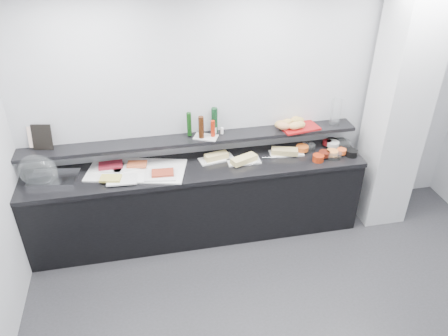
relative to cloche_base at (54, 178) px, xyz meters
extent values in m
cube|color=silver|center=(2.14, 0.28, 0.43)|extent=(5.00, 0.02, 2.70)
plane|color=white|center=(2.14, -1.72, 1.78)|extent=(5.00, 5.00, 0.00)
cube|color=silver|center=(3.64, -0.07, 0.43)|extent=(0.50, 0.50, 2.70)
cube|color=black|center=(1.44, -0.02, -0.50)|extent=(3.60, 0.60, 0.85)
cube|color=black|center=(1.44, -0.02, -0.05)|extent=(3.62, 0.62, 0.05)
cube|color=black|center=(1.44, 0.15, 0.21)|extent=(3.60, 0.25, 0.04)
cube|color=silver|center=(0.00, 0.00, 0.00)|extent=(0.51, 0.38, 0.04)
ellipsoid|color=silver|center=(-0.13, 0.00, 0.11)|extent=(0.46, 0.36, 0.34)
cube|color=white|center=(0.82, 0.01, -0.01)|extent=(1.09, 0.71, 0.01)
cube|color=silver|center=(0.54, 0.10, 0.00)|extent=(0.33, 0.27, 0.01)
cube|color=maroon|center=(0.56, 0.11, 0.02)|extent=(0.25, 0.16, 0.02)
cube|color=white|center=(0.73, 0.10, 0.00)|extent=(0.36, 0.28, 0.01)
cube|color=#CC5229|center=(0.83, 0.08, 0.02)|extent=(0.22, 0.16, 0.02)
cube|color=white|center=(0.67, -0.16, 0.00)|extent=(0.31, 0.22, 0.01)
cube|color=#CABB4E|center=(0.56, -0.14, 0.02)|extent=(0.23, 0.17, 0.02)
cube|color=white|center=(1.06, -0.16, 0.00)|extent=(0.35, 0.26, 0.01)
cube|color=maroon|center=(1.08, -0.14, 0.02)|extent=(0.23, 0.16, 0.02)
cube|color=white|center=(1.67, 0.07, -0.01)|extent=(0.40, 0.23, 0.01)
cube|color=#DFC375|center=(1.68, 0.07, 0.02)|extent=(0.27, 0.15, 0.06)
cylinder|color=silver|center=(1.61, 0.02, 0.00)|extent=(0.15, 0.06, 0.01)
cube|color=silver|center=(1.96, -0.04, -0.01)|extent=(0.35, 0.15, 0.01)
cube|color=#D7BF70|center=(1.95, -0.06, 0.02)|extent=(0.31, 0.22, 0.06)
cylinder|color=#B2B4B9|center=(2.07, -0.11, 0.00)|extent=(0.15, 0.06, 0.01)
cube|color=white|center=(2.46, 0.04, -0.01)|extent=(0.38, 0.19, 0.01)
cube|color=tan|center=(2.43, 0.02, 0.02)|extent=(0.31, 0.19, 0.06)
cylinder|color=silver|center=(2.24, -0.03, 0.00)|extent=(0.16, 0.04, 0.01)
cylinder|color=white|center=(2.73, 0.08, 0.02)|extent=(0.20, 0.20, 0.07)
cylinder|color=#CC541B|center=(2.64, 0.05, 0.03)|extent=(0.14, 0.14, 0.05)
cylinder|color=black|center=(3.03, 0.12, 0.02)|extent=(0.15, 0.15, 0.07)
cylinder|color=#550C0E|center=(2.96, 0.12, 0.03)|extent=(0.11, 0.11, 0.05)
cylinder|color=white|center=(3.12, 0.07, 0.02)|extent=(0.26, 0.26, 0.07)
cylinder|color=silver|center=(3.02, 0.07, 0.03)|extent=(0.16, 0.16, 0.05)
cylinder|color=#98280D|center=(2.74, -0.17, 0.02)|extent=(0.14, 0.14, 0.07)
cylinder|color=#51170B|center=(2.84, -0.12, 0.03)|extent=(0.15, 0.15, 0.05)
cylinder|color=white|center=(2.94, -0.15, 0.02)|extent=(0.16, 0.16, 0.07)
cylinder|color=#FC8D3D|center=(2.93, -0.11, 0.03)|extent=(0.16, 0.16, 0.05)
cylinder|color=black|center=(3.15, -0.14, 0.02)|extent=(0.14, 0.14, 0.07)
cylinder|color=#F75A21|center=(3.04, -0.10, 0.03)|extent=(0.12, 0.12, 0.05)
cube|color=black|center=(-0.07, 0.22, 0.36)|extent=(0.21, 0.11, 0.26)
cube|color=beige|center=(-0.11, 0.24, 0.36)|extent=(0.21, 0.07, 0.22)
cube|color=silver|center=(1.57, 0.13, 0.24)|extent=(0.29, 0.24, 0.01)
cylinder|color=#0F370F|center=(1.41, 0.20, 0.37)|extent=(0.05, 0.05, 0.26)
cylinder|color=#361909|center=(1.53, 0.12, 0.36)|extent=(0.07, 0.07, 0.24)
cylinder|color=#0E3519|center=(1.68, 0.21, 0.38)|extent=(0.08, 0.08, 0.28)
cylinder|color=#AD220C|center=(1.65, 0.12, 0.33)|extent=(0.06, 0.06, 0.18)
cylinder|color=white|center=(1.76, 0.16, 0.28)|extent=(0.04, 0.04, 0.07)
cylinder|color=white|center=(1.69, 0.19, 0.28)|extent=(0.04, 0.04, 0.07)
cube|color=#A01112|center=(2.62, 0.16, 0.24)|extent=(0.45, 0.35, 0.02)
ellipsoid|color=tan|center=(2.49, 0.19, 0.29)|extent=(0.15, 0.12, 0.08)
ellipsoid|color=tan|center=(2.60, 0.23, 0.29)|extent=(0.15, 0.12, 0.08)
ellipsoid|color=#B39444|center=(2.62, 0.21, 0.29)|extent=(0.15, 0.10, 0.08)
ellipsoid|color=#CF884F|center=(2.42, 0.11, 0.29)|extent=(0.17, 0.14, 0.08)
ellipsoid|color=tan|center=(2.55, 0.09, 0.29)|extent=(0.17, 0.12, 0.08)
ellipsoid|color=tan|center=(2.61, 0.10, 0.29)|extent=(0.14, 0.10, 0.08)
ellipsoid|color=#AF8442|center=(2.41, 0.17, 0.29)|extent=(0.16, 0.12, 0.08)
cylinder|color=silver|center=(3.03, 0.15, 0.38)|extent=(0.12, 0.12, 0.30)
camera|label=1|loc=(0.95, -3.93, 2.41)|focal=35.00mm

